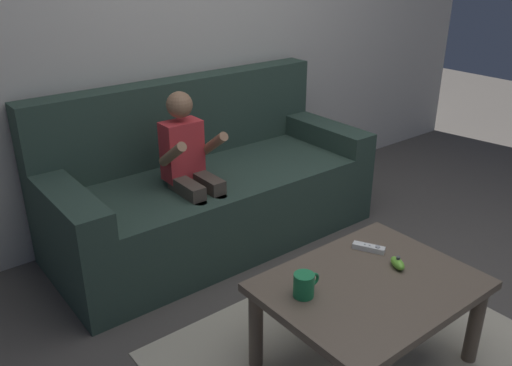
% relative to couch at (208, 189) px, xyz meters
% --- Properties ---
extents(ground_plane, '(10.39, 10.39, 0.00)m').
position_rel_couch_xyz_m(ground_plane, '(0.24, -1.38, -0.31)').
color(ground_plane, '#4C4742').
extents(wall_back, '(5.19, 0.05, 2.50)m').
position_rel_couch_xyz_m(wall_back, '(0.24, 0.39, 0.94)').
color(wall_back, beige).
rests_on(wall_back, ground).
extents(couch, '(1.89, 0.80, 0.92)m').
position_rel_couch_xyz_m(couch, '(0.00, 0.00, 0.00)').
color(couch, '#2D4238').
rests_on(couch, ground).
extents(person_seated_on_couch, '(0.30, 0.36, 0.95)m').
position_rel_couch_xyz_m(person_seated_on_couch, '(-0.22, -0.18, 0.24)').
color(person_seated_on_couch, '#4C4238').
rests_on(person_seated_on_couch, ground).
extents(coffee_table, '(0.83, 0.64, 0.40)m').
position_rel_couch_xyz_m(coffee_table, '(-0.10, -1.32, 0.03)').
color(coffee_table, brown).
rests_on(coffee_table, ground).
extents(area_rug, '(1.53, 1.32, 0.01)m').
position_rel_couch_xyz_m(area_rug, '(-0.10, -1.32, -0.31)').
color(area_rug, '#BCB299').
rests_on(area_rug, ground).
extents(game_remote_white_near_edge, '(0.10, 0.14, 0.03)m').
position_rel_couch_xyz_m(game_remote_white_near_edge, '(0.08, -1.15, 0.10)').
color(game_remote_white_near_edge, white).
rests_on(game_remote_white_near_edge, coffee_table).
extents(nunchuk_lime, '(0.08, 0.10, 0.05)m').
position_rel_couch_xyz_m(nunchuk_lime, '(0.07, -1.31, 0.11)').
color(nunchuk_lime, '#72C638').
rests_on(nunchuk_lime, coffee_table).
extents(coffee_mug, '(0.12, 0.08, 0.09)m').
position_rel_couch_xyz_m(coffee_mug, '(-0.36, -1.22, 0.14)').
color(coffee_mug, '#1E7F47').
rests_on(coffee_mug, coffee_table).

